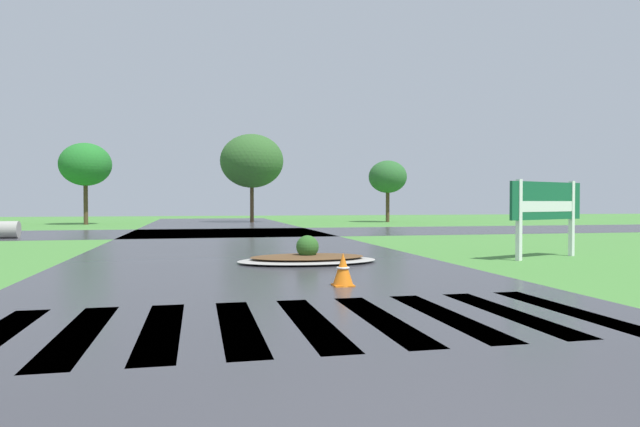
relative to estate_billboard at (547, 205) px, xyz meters
name	(u,v)px	position (x,y,z in m)	size (l,w,h in m)	color
asphalt_roadway	(260,268)	(-7.72, -0.70, -1.42)	(9.33, 80.00, 0.01)	#35353A
asphalt_cross_road	(226,233)	(-7.72, 14.53, -1.42)	(90.00, 8.40, 0.01)	#35353A
crosswalk_stripes	(311,322)	(-7.72, -6.44, -1.42)	(7.65, 3.13, 0.01)	white
estate_billboard	(547,205)	(0.00, 0.00, 0.00)	(2.79, 1.14, 2.09)	white
median_island	(307,258)	(-6.46, 0.23, -1.30)	(3.45, 1.97, 0.68)	#9E9B93
traffic_cone	(343,270)	(-6.58, -3.64, -1.14)	(0.38, 0.38, 0.59)	orange
background_treeline	(131,167)	(-13.70, 27.86, 2.57)	(34.65, 5.75, 6.57)	#4C3823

